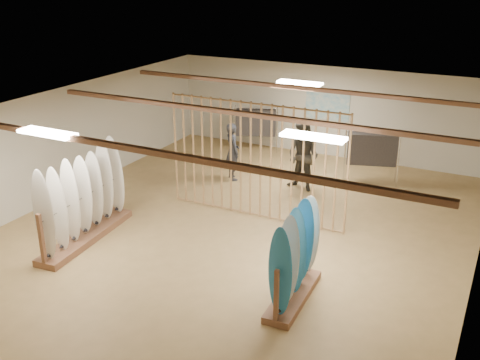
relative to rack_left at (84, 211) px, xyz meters
The scene contains 15 objects.
floor 3.48m from the rack_left, 35.55° to the left, with size 12.00×12.00×0.00m, color #A88651.
ceiling 4.02m from the rack_left, 35.55° to the left, with size 12.00×12.00×0.00m, color gray.
wall_back 8.49m from the rack_left, 70.82° to the left, with size 12.00×12.00×0.00m, color beige.
wall_front 4.93m from the rack_left, 55.32° to the right, with size 12.00×12.00×0.00m, color beige.
wall_left 3.06m from the rack_left, 138.22° to the left, with size 12.00×12.00×0.00m, color beige.
ceiling_slats 3.98m from the rack_left, 35.55° to the left, with size 9.50×6.12×0.10m, color brown.
light_panels 3.99m from the rack_left, 35.55° to the left, with size 1.20×0.35×0.06m, color white.
bamboo_partition 4.00m from the rack_left, 45.08° to the left, with size 4.45×0.05×2.78m.
poster 8.49m from the rack_left, 70.77° to the left, with size 1.40×0.03×0.90m, color teal.
rack_left is the anchor object (origin of this frame).
rack_right 4.94m from the rack_left, ahead, with size 0.58×1.90×1.79m.
clothing_rack_a 7.37m from the rack_left, 84.97° to the left, with size 1.29×0.80×1.46m.
clothing_rack_b 7.75m from the rack_left, 52.84° to the left, with size 1.36×0.73×1.52m.
shopper_a 4.89m from the rack_left, 76.33° to the left, with size 0.67×0.45×1.83m, color #2A2B32.
shopper_b 5.84m from the rack_left, 56.99° to the left, with size 1.02×0.80×2.12m, color #2F2D25.
Camera 1 is at (5.22, -10.34, 5.68)m, focal length 42.00 mm.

